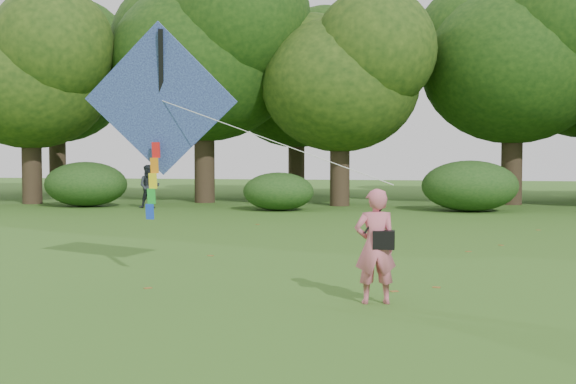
# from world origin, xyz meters

# --- Properties ---
(ground) EXTENTS (100.00, 100.00, 0.00)m
(ground) POSITION_xyz_m (0.00, 0.00, 0.00)
(ground) COLOR #265114
(ground) RESTS_ON ground
(man_kite_flyer) EXTENTS (0.66, 0.51, 1.62)m
(man_kite_flyer) POSITION_xyz_m (0.42, 0.85, 0.81)
(man_kite_flyer) COLOR #CE6174
(man_kite_flyer) RESTS_ON ground
(bystander_left) EXTENTS (0.95, 0.81, 1.69)m
(bystander_left) POSITION_xyz_m (-9.16, 17.36, 0.85)
(bystander_left) COLOR #21272D
(bystander_left) RESTS_ON ground
(crossbody_bag) EXTENTS (0.43, 0.20, 0.68)m
(crossbody_bag) POSITION_xyz_m (0.54, 0.82, 0.92)
(crossbody_bag) COLOR black
(crossbody_bag) RESTS_ON ground
(flying_kite) EXTENTS (5.18, 1.90, 3.26)m
(flying_kite) POSITION_xyz_m (-3.21, 2.26, 2.96)
(flying_kite) COLOR #243EA0
(flying_kite) RESTS_ON ground
(tree_line) EXTENTS (54.70, 15.30, 9.48)m
(tree_line) POSITION_xyz_m (1.67, 22.88, 5.60)
(tree_line) COLOR #3A2D1E
(tree_line) RESTS_ON ground
(shrub_band) EXTENTS (39.15, 3.22, 1.88)m
(shrub_band) POSITION_xyz_m (-0.72, 17.60, 0.86)
(shrub_band) COLOR #264919
(shrub_band) RESTS_ON ground
(fallen_leaves) EXTENTS (8.23, 12.95, 0.01)m
(fallen_leaves) POSITION_xyz_m (0.61, 5.46, 0.01)
(fallen_leaves) COLOR brown
(fallen_leaves) RESTS_ON ground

